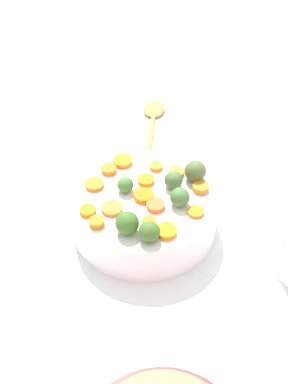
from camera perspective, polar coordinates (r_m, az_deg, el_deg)
name	(u,v)px	position (r m, az deg, el deg)	size (l,w,h in m)	color
tabletop	(136,217)	(1.07, -0.83, -2.68)	(2.40, 2.40, 0.02)	white
serving_bowl_carrots	(144,212)	(1.01, 0.00, -2.10)	(0.27, 0.27, 0.08)	white
carrot_slice_0	(156,205)	(0.96, 1.24, -1.44)	(0.03, 0.03, 0.01)	orange
carrot_slice_1	(166,231)	(0.92, 2.38, -4.18)	(0.04, 0.04, 0.01)	orange
carrot_slice_2	(201,187)	(1.00, 6.04, 0.48)	(0.03, 0.03, 0.01)	orange
carrot_slice_3	(144,196)	(0.97, -0.03, -0.41)	(0.04, 0.04, 0.01)	orange
carrot_slice_4	(88,211)	(0.95, -6.00, -2.01)	(0.03, 0.03, 0.01)	orange
carrot_slice_5	(97,222)	(0.93, -5.05, -3.23)	(0.03, 0.03, 0.01)	orange
carrot_slice_6	(155,166)	(1.04, 1.16, 2.80)	(0.03, 0.03, 0.01)	orange
carrot_slice_7	(149,221)	(0.93, 0.54, -3.15)	(0.02, 0.02, 0.01)	orange
carrot_slice_8	(176,172)	(1.03, 3.43, 2.09)	(0.03, 0.03, 0.01)	orange
carrot_slice_9	(112,208)	(0.96, -3.44, -1.76)	(0.04, 0.04, 0.01)	orange
carrot_slice_10	(109,170)	(1.03, -3.76, 2.40)	(0.03, 0.03, 0.01)	orange
carrot_slice_11	(94,184)	(1.00, -5.29, 0.81)	(0.04, 0.04, 0.01)	orange
carrot_slice_12	(196,212)	(0.95, 5.50, -2.11)	(0.03, 0.03, 0.01)	orange
carrot_slice_13	(146,180)	(1.01, 0.21, 1.25)	(0.03, 0.03, 0.01)	orange
carrot_slice_14	(123,161)	(1.05, -2.27, 3.29)	(0.04, 0.04, 0.01)	orange
brussels_sprout_0	(180,197)	(0.96, 3.84, -0.55)	(0.04, 0.04, 0.04)	#507D40
brussels_sprout_1	(195,171)	(1.01, 5.47, 2.24)	(0.04, 0.04, 0.04)	#5D6F3A
brussels_sprout_2	(174,180)	(0.99, 3.16, 1.30)	(0.03, 0.03, 0.03)	#52783F
brussels_sprout_3	(149,232)	(0.90, 0.58, -4.25)	(0.04, 0.04, 0.04)	#496F2A
brussels_sprout_4	(127,223)	(0.91, -1.80, -3.33)	(0.04, 0.04, 0.04)	#437229
brussels_sprout_5	(125,184)	(0.98, -2.07, 0.82)	(0.03, 0.03, 0.03)	#51883D
wooden_spoon	(153,117)	(1.30, 0.96, 7.95)	(0.18, 0.23, 0.01)	tan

